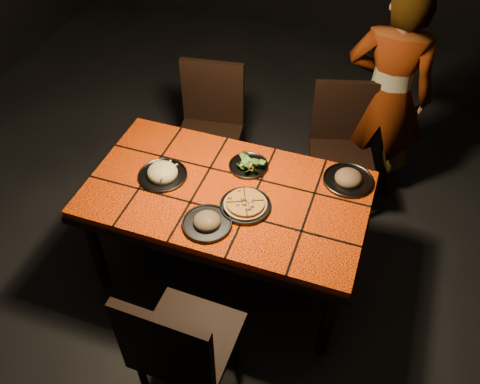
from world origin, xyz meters
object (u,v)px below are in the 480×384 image
(plate_pasta, at_px, (163,173))
(chair_far_left, at_px, (210,122))
(chair_far_right, at_px, (342,140))
(chair_near, at_px, (179,347))
(diner, at_px, (387,97))
(dining_table, at_px, (227,201))
(plate_pizza, at_px, (245,205))

(plate_pasta, bearing_deg, chair_far_left, 91.94)
(chair_far_left, xyz_separation_m, chair_far_right, (0.93, 0.14, -0.02))
(plate_pasta, bearing_deg, chair_near, -61.30)
(chair_far_left, height_order, diner, diner)
(dining_table, xyz_separation_m, chair_far_right, (0.51, 0.93, -0.13))
(chair_near, bearing_deg, chair_far_left, -71.86)
(chair_far_left, height_order, chair_far_right, chair_far_left)
(chair_far_right, bearing_deg, chair_far_left, 171.88)
(plate_pasta, bearing_deg, dining_table, 1.31)
(chair_far_right, bearing_deg, plate_pasta, -150.44)
(chair_near, bearing_deg, dining_table, -83.02)
(dining_table, height_order, diner, diner)
(diner, relative_size, plate_pizza, 5.20)
(plate_pasta, bearing_deg, diner, 45.49)
(plate_pizza, relative_size, plate_pasta, 1.09)
(chair_far_right, bearing_deg, diner, 26.80)
(dining_table, bearing_deg, diner, 57.17)
(dining_table, height_order, chair_near, chair_near)
(chair_far_left, height_order, plate_pasta, chair_far_left)
(plate_pizza, bearing_deg, dining_table, 150.55)
(chair_far_left, bearing_deg, diner, 8.41)
(chair_far_right, relative_size, plate_pasta, 3.29)
(chair_far_left, xyz_separation_m, plate_pizza, (0.56, -0.87, 0.20))
(diner, height_order, plate_pizza, diner)
(chair_far_right, relative_size, diner, 0.58)
(dining_table, relative_size, chair_far_left, 1.63)
(plate_pizza, bearing_deg, chair_far_right, 70.01)
(dining_table, height_order, chair_far_right, chair_far_right)
(chair_near, relative_size, plate_pizza, 3.21)
(chair_near, xyz_separation_m, chair_far_right, (0.42, 1.82, -0.04))
(diner, bearing_deg, dining_table, 58.59)
(diner, bearing_deg, chair_far_left, 18.27)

